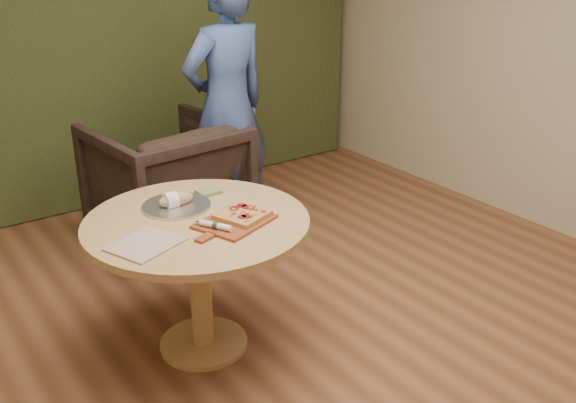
# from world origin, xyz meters

# --- Properties ---
(room_shell) EXTENTS (5.04, 6.04, 2.84)m
(room_shell) POSITION_xyz_m (0.00, 0.00, 1.40)
(room_shell) COLOR brown
(room_shell) RESTS_ON ground
(curtain) EXTENTS (4.80, 0.14, 2.78)m
(curtain) POSITION_xyz_m (0.00, 2.90, 1.40)
(curtain) COLOR #2E3B1B
(curtain) RESTS_ON ground
(pedestal_table) EXTENTS (1.13, 1.13, 0.75)m
(pedestal_table) POSITION_xyz_m (-0.35, 0.63, 0.61)
(pedestal_table) COLOR tan
(pedestal_table) RESTS_ON ground
(pizza_paddle) EXTENTS (0.47, 0.38, 0.01)m
(pizza_paddle) POSITION_xyz_m (-0.23, 0.48, 0.76)
(pizza_paddle) COLOR brown
(pizza_paddle) RESTS_ON pedestal_table
(flatbread_pizza) EXTENTS (0.28, 0.28, 0.04)m
(flatbread_pizza) POSITION_xyz_m (-0.16, 0.50, 0.78)
(flatbread_pizza) COLOR tan
(flatbread_pizza) RESTS_ON pizza_paddle
(cutlery_roll) EXTENTS (0.12, 0.18, 0.03)m
(cutlery_roll) POSITION_xyz_m (-0.34, 0.45, 0.78)
(cutlery_roll) COLOR white
(cutlery_roll) RESTS_ON pizza_paddle
(newspaper) EXTENTS (0.37, 0.34, 0.01)m
(newspaper) POSITION_xyz_m (-0.67, 0.51, 0.76)
(newspaper) COLOR silver
(newspaper) RESTS_ON pedestal_table
(serving_tray) EXTENTS (0.36, 0.36, 0.02)m
(serving_tray) POSITION_xyz_m (-0.36, 0.83, 0.76)
(serving_tray) COLOR silver
(serving_tray) RESTS_ON pedestal_table
(bread_roll) EXTENTS (0.19, 0.09, 0.09)m
(bread_roll) POSITION_xyz_m (-0.37, 0.83, 0.79)
(bread_roll) COLOR tan
(bread_roll) RESTS_ON serving_tray
(green_packet) EXTENTS (0.12, 0.10, 0.02)m
(green_packet) POSITION_xyz_m (-0.13, 0.90, 0.76)
(green_packet) COLOR #5A6D31
(green_packet) RESTS_ON pedestal_table
(armchair) EXTENTS (1.01, 0.95, 0.96)m
(armchair) POSITION_xyz_m (0.11, 1.98, 0.48)
(armchair) COLOR black
(armchair) RESTS_ON ground
(person_standing) EXTENTS (0.74, 0.53, 1.89)m
(person_standing) POSITION_xyz_m (0.52, 1.80, 0.95)
(person_standing) COLOR #354E8D
(person_standing) RESTS_ON ground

